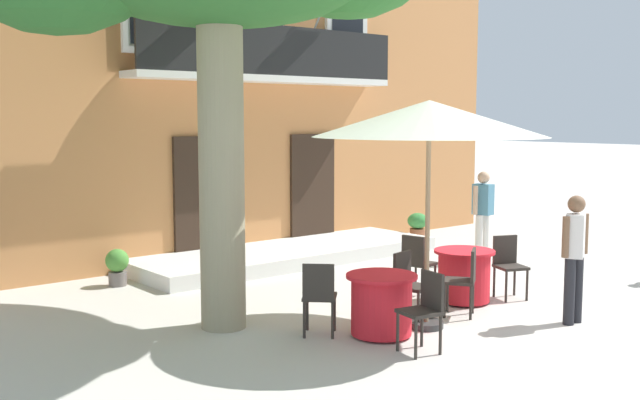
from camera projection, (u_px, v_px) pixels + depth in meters
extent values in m
plane|color=beige|center=(472.00, 300.00, 10.87)|extent=(120.00, 120.00, 0.00)
cube|color=#CC844C|center=(203.00, 64.00, 15.65)|extent=(13.00, 4.00, 7.50)
cube|color=#332319|center=(201.00, 200.00, 13.57)|extent=(1.10, 0.08, 2.30)
cube|color=#332319|center=(312.00, 191.00, 15.22)|extent=(1.10, 0.08, 2.30)
cube|color=silver|center=(259.00, 9.00, 14.00)|extent=(1.10, 0.08, 1.90)
cube|color=black|center=(259.00, 9.00, 13.97)|extent=(0.84, 0.04, 1.60)
cube|color=silver|center=(346.00, 19.00, 15.39)|extent=(1.10, 0.08, 1.90)
cube|color=black|center=(347.00, 18.00, 15.37)|extent=(0.84, 0.04, 1.60)
cube|color=silver|center=(268.00, 79.00, 13.92)|extent=(5.60, 0.65, 0.12)
cube|color=black|center=(277.00, 50.00, 13.64)|extent=(5.60, 0.06, 0.90)
cylinder|color=#B2B2B7|center=(324.00, 7.00, 14.40)|extent=(0.04, 0.95, 1.33)
cylinder|color=#995638|center=(155.00, 61.00, 12.46)|extent=(0.32, 0.32, 0.34)
ellipsoid|color=#2D7533|center=(154.00, 43.00, 12.42)|extent=(0.42, 0.42, 0.26)
cylinder|color=#995638|center=(267.00, 68.00, 13.92)|extent=(0.31, 0.31, 0.29)
ellipsoid|color=#2D7533|center=(267.00, 49.00, 13.88)|extent=(0.40, 0.40, 0.41)
cylinder|color=#47423D|center=(358.00, 73.00, 15.38)|extent=(0.25, 0.25, 0.27)
ellipsoid|color=#2D7533|center=(358.00, 56.00, 15.34)|extent=(0.33, 0.33, 0.43)
cube|color=silver|center=(289.00, 254.00, 13.81)|extent=(5.91, 1.88, 0.25)
cylinder|color=gray|center=(222.00, 174.00, 9.27)|extent=(0.56, 0.56, 3.88)
cylinder|color=red|center=(464.00, 277.00, 10.71)|extent=(0.74, 0.74, 0.68)
cylinder|color=red|center=(465.00, 251.00, 10.66)|extent=(0.86, 0.86, 0.04)
cylinder|color=#2D2823|center=(464.00, 301.00, 10.74)|extent=(0.44, 0.44, 0.03)
cylinder|color=#2D2823|center=(416.00, 276.00, 11.43)|extent=(0.04, 0.04, 0.45)
cylinder|color=#2D2823|center=(435.00, 279.00, 11.22)|extent=(0.04, 0.04, 0.45)
cylinder|color=#2D2823|center=(403.00, 280.00, 11.17)|extent=(0.04, 0.04, 0.45)
cylinder|color=#2D2823|center=(423.00, 283.00, 10.96)|extent=(0.04, 0.04, 0.45)
cube|color=#2D2823|center=(419.00, 264.00, 11.17)|extent=(0.47, 0.47, 0.04)
cube|color=#2D2823|center=(413.00, 250.00, 11.01)|extent=(0.11, 0.38, 0.42)
cylinder|color=#2D2823|center=(445.00, 301.00, 9.89)|extent=(0.04, 0.04, 0.45)
cylinder|color=#2D2823|center=(447.00, 295.00, 10.21)|extent=(0.04, 0.04, 0.45)
cylinder|color=#2D2823|center=(471.00, 303.00, 9.80)|extent=(0.04, 0.04, 0.45)
cylinder|color=#2D2823|center=(473.00, 297.00, 10.12)|extent=(0.04, 0.04, 0.45)
cube|color=#2D2823|center=(459.00, 281.00, 9.98)|extent=(0.56, 0.56, 0.04)
cube|color=#2D2823|center=(473.00, 265.00, 9.90)|extent=(0.34, 0.25, 0.42)
cylinder|color=#2D2823|center=(527.00, 285.00, 10.82)|extent=(0.04, 0.04, 0.45)
cylinder|color=#2D2823|center=(506.00, 287.00, 10.72)|extent=(0.04, 0.04, 0.45)
cylinder|color=#2D2823|center=(515.00, 280.00, 11.14)|extent=(0.04, 0.04, 0.45)
cylinder|color=#2D2823|center=(494.00, 282.00, 11.05)|extent=(0.04, 0.04, 0.45)
cube|color=#2D2823|center=(511.00, 267.00, 10.91)|extent=(0.53, 0.53, 0.04)
cube|color=#2D2823|center=(505.00, 249.00, 11.05)|extent=(0.37, 0.19, 0.42)
cylinder|color=red|center=(381.00, 306.00, 9.06)|extent=(0.74, 0.74, 0.68)
cylinder|color=red|center=(382.00, 276.00, 9.02)|extent=(0.86, 0.86, 0.04)
cylinder|color=#2D2823|center=(381.00, 335.00, 9.10)|extent=(0.44, 0.44, 0.03)
cylinder|color=#2D2823|center=(307.00, 313.00, 9.32)|extent=(0.04, 0.04, 0.45)
cylinder|color=#2D2823|center=(334.00, 313.00, 9.29)|extent=(0.04, 0.04, 0.45)
cylinder|color=#2D2823|center=(304.00, 320.00, 8.99)|extent=(0.04, 0.04, 0.45)
cylinder|color=#2D2823|center=(333.00, 321.00, 8.96)|extent=(0.04, 0.04, 0.45)
cube|color=#2D2823|center=(320.00, 297.00, 9.11)|extent=(0.57, 0.57, 0.04)
cube|color=#2D2823|center=(318.00, 281.00, 8.91)|extent=(0.30, 0.30, 0.42)
cylinder|color=#2D2823|center=(416.00, 339.00, 8.20)|extent=(0.04, 0.04, 0.45)
cylinder|color=#2D2823|center=(398.00, 332.00, 8.49)|extent=(0.04, 0.04, 0.45)
cylinder|color=#2D2823|center=(440.00, 335.00, 8.36)|extent=(0.04, 0.04, 0.45)
cylinder|color=#2D2823|center=(422.00, 328.00, 8.66)|extent=(0.04, 0.04, 0.45)
cube|color=#2D2823|center=(419.00, 312.00, 8.40)|extent=(0.46, 0.46, 0.04)
cube|color=#2D2823|center=(432.00, 290.00, 8.46)|extent=(0.11, 0.38, 0.42)
cylinder|color=#2D2823|center=(432.00, 305.00, 9.69)|extent=(0.04, 0.04, 0.45)
cylinder|color=#2D2823|center=(418.00, 310.00, 9.42)|extent=(0.04, 0.04, 0.45)
cylinder|color=#2D2823|center=(409.00, 301.00, 9.90)|extent=(0.04, 0.04, 0.45)
cylinder|color=#2D2823|center=(395.00, 306.00, 9.63)|extent=(0.04, 0.04, 0.45)
cube|color=#2D2823|center=(414.00, 287.00, 9.63)|extent=(0.47, 0.47, 0.04)
cube|color=#2D2823|center=(402.00, 268.00, 9.72)|extent=(0.38, 0.12, 0.42)
cylinder|color=#997A56|center=(427.00, 228.00, 9.32)|extent=(0.06, 0.06, 2.55)
cylinder|color=#333333|center=(426.00, 324.00, 9.46)|extent=(0.44, 0.44, 0.08)
cone|color=silver|center=(429.00, 119.00, 9.17)|extent=(2.90, 2.90, 0.45)
cylinder|color=slate|center=(118.00, 279.00, 11.79)|extent=(0.28, 0.28, 0.22)
ellipsoid|color=#4C8E38|center=(117.00, 260.00, 11.76)|extent=(0.36, 0.36, 0.36)
cylinder|color=#995638|center=(418.00, 236.00, 15.80)|extent=(0.33, 0.33, 0.30)
ellipsoid|color=#38843D|center=(418.00, 221.00, 15.77)|extent=(0.43, 0.43, 0.33)
cylinder|color=#232328|center=(569.00, 291.00, 9.56)|extent=(0.14, 0.14, 0.87)
cylinder|color=#232328|center=(577.00, 289.00, 9.67)|extent=(0.14, 0.14, 0.87)
cube|color=white|center=(575.00, 235.00, 9.53)|extent=(0.40, 0.35, 0.56)
sphere|color=brown|center=(577.00, 204.00, 9.49)|extent=(0.22, 0.22, 0.22)
cylinder|color=brown|center=(566.00, 237.00, 9.39)|extent=(0.09, 0.09, 0.52)
cylinder|color=brown|center=(585.00, 234.00, 9.67)|extent=(0.09, 0.09, 0.52)
cylinder|color=silver|center=(479.00, 238.00, 13.70)|extent=(0.14, 0.14, 0.87)
cylinder|color=silver|center=(485.00, 237.00, 13.81)|extent=(0.14, 0.14, 0.87)
cube|color=teal|center=(483.00, 199.00, 13.68)|extent=(0.26, 0.37, 0.56)
sphere|color=tan|center=(484.00, 177.00, 13.63)|extent=(0.22, 0.22, 0.22)
cylinder|color=tan|center=(475.00, 200.00, 13.54)|extent=(0.09, 0.09, 0.52)
cylinder|color=tan|center=(491.00, 198.00, 13.82)|extent=(0.09, 0.09, 0.52)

